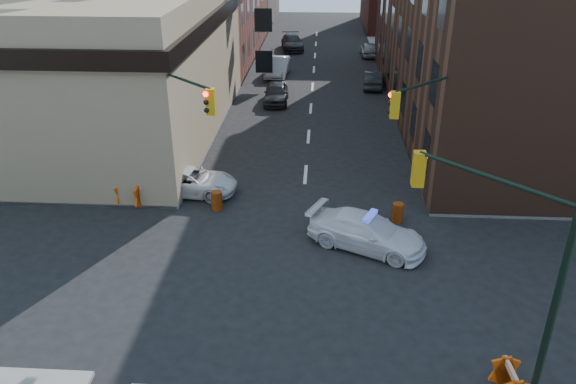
# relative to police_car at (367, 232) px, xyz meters

# --- Properties ---
(ground) EXTENTS (140.00, 140.00, 0.00)m
(ground) POSITION_rel_police_car_xyz_m (-2.83, -2.57, -0.74)
(ground) COLOR black
(ground) RESTS_ON ground
(sidewalk_nw) EXTENTS (34.00, 54.50, 0.15)m
(sidewalk_nw) POSITION_rel_police_car_xyz_m (-25.83, 30.18, -0.66)
(sidewalk_nw) COLOR gray
(sidewalk_nw) RESTS_ON ground
(sidewalk_ne) EXTENTS (34.00, 54.50, 0.15)m
(sidewalk_ne) POSITION_rel_police_car_xyz_m (20.17, 30.18, -0.66)
(sidewalk_ne) COLOR gray
(sidewalk_ne) RESTS_ON ground
(bank_building) EXTENTS (22.00, 22.00, 9.00)m
(bank_building) POSITION_rel_police_car_xyz_m (-19.83, 13.93, 3.76)
(bank_building) COLOR #957E61
(bank_building) RESTS_ON ground
(commercial_row_ne) EXTENTS (14.00, 34.00, 14.00)m
(commercial_row_ne) POSITION_rel_police_car_xyz_m (10.17, 19.93, 6.26)
(commercial_row_ne) COLOR #482A1D
(commercial_row_ne) RESTS_ON ground
(signal_pole_se) EXTENTS (5.40, 5.27, 8.00)m
(signal_pole_se) POSITION_rel_police_car_xyz_m (3.20, -8.09, 3.88)
(signal_pole_se) COLOR black
(signal_pole_se) RESTS_ON sidewalk_se
(signal_pole_nw) EXTENTS (3.58, 3.67, 8.00)m
(signal_pole_nw) POSITION_rel_police_car_xyz_m (-8.69, 2.77, 3.60)
(signal_pole_nw) COLOR black
(signal_pole_nw) RESTS_ON sidewalk_nw
(signal_pole_ne) EXTENTS (3.67, 3.58, 8.00)m
(signal_pole_ne) POSITION_rel_police_car_xyz_m (3.00, 2.78, 3.60)
(signal_pole_ne) COLOR black
(signal_pole_ne) RESTS_ON sidewalk_ne
(tree_ne_near) EXTENTS (3.00, 3.00, 4.85)m
(tree_ne_near) POSITION_rel_police_car_xyz_m (4.67, 23.43, 2.75)
(tree_ne_near) COLOR black
(tree_ne_near) RESTS_ON sidewalk_ne
(tree_ne_far) EXTENTS (3.00, 3.00, 4.85)m
(tree_ne_far) POSITION_rel_police_car_xyz_m (4.67, 31.43, 2.75)
(tree_ne_far) COLOR black
(tree_ne_far) RESTS_ON sidewalk_ne
(police_car) EXTENTS (5.48, 4.00, 1.47)m
(police_car) POSITION_rel_police_car_xyz_m (0.00, 0.00, 0.00)
(police_car) COLOR white
(police_car) RESTS_ON ground
(pickup) EXTENTS (4.99, 2.66, 1.34)m
(pickup) POSITION_rel_police_car_xyz_m (-8.63, 4.77, -0.07)
(pickup) COLOR silver
(pickup) RESTS_ON ground
(parked_car_wnear) EXTENTS (1.89, 4.48, 1.51)m
(parked_car_wnear) POSITION_rel_police_car_xyz_m (-5.51, 20.75, 0.02)
(parked_car_wnear) COLOR black
(parked_car_wnear) RESTS_ON ground
(parked_car_wfar) EXTENTS (2.11, 5.05, 1.62)m
(parked_car_wfar) POSITION_rel_police_car_xyz_m (-6.02, 28.90, 0.08)
(parked_car_wfar) COLOR #9B9FA4
(parked_car_wfar) RESTS_ON ground
(parked_car_wdeep) EXTENTS (2.85, 5.53, 1.53)m
(parked_car_wdeep) POSITION_rel_police_car_xyz_m (-5.33, 40.26, 0.03)
(parked_car_wdeep) COLOR black
(parked_car_wdeep) RESTS_ON ground
(parked_car_enear) EXTENTS (1.76, 4.25, 1.37)m
(parked_car_enear) POSITION_rel_police_car_xyz_m (2.16, 25.50, -0.05)
(parked_car_enear) COLOR black
(parked_car_enear) RESTS_ON ground
(parked_car_efar) EXTENTS (1.75, 4.18, 1.41)m
(parked_car_efar) POSITION_rel_police_car_xyz_m (2.67, 37.49, -0.03)
(parked_car_efar) COLOR #979B9F
(parked_car_efar) RESTS_ON ground
(pedestrian_a) EXTENTS (0.59, 0.42, 1.55)m
(pedestrian_a) POSITION_rel_police_car_xyz_m (-12.93, 3.67, 0.19)
(pedestrian_a) COLOR black
(pedestrian_a) RESTS_ON sidewalk_nw
(pedestrian_b) EXTENTS (0.91, 0.78, 1.61)m
(pedestrian_b) POSITION_rel_police_car_xyz_m (-15.68, 4.82, 0.22)
(pedestrian_b) COLOR black
(pedestrian_b) RESTS_ON sidewalk_nw
(pedestrian_c) EXTENTS (0.99, 0.65, 1.56)m
(pedestrian_c) POSITION_rel_police_car_xyz_m (-15.83, 5.62, 0.19)
(pedestrian_c) COLOR #1D212B
(pedestrian_c) RESTS_ON sidewalk_nw
(barrel_road) EXTENTS (0.67, 0.67, 0.92)m
(barrel_road) POSITION_rel_police_car_xyz_m (1.59, 2.36, -0.28)
(barrel_road) COLOR #D35609
(barrel_road) RESTS_ON ground
(barrel_bank) EXTENTS (0.62, 0.62, 0.94)m
(barrel_bank) POSITION_rel_police_car_xyz_m (-6.96, 3.03, -0.27)
(barrel_bank) COLOR #E65B0A
(barrel_bank) RESTS_ON ground
(barricade_se_a) EXTENTS (0.69, 1.30, 0.95)m
(barricade_se_a) POSITION_rel_police_car_xyz_m (3.57, -8.27, -0.11)
(barricade_se_a) COLOR red
(barricade_se_a) RESTS_ON sidewalk_se
(barricade_nw_a) EXTENTS (1.49, 0.99, 1.03)m
(barricade_nw_a) POSITION_rel_police_car_xyz_m (-11.20, 3.13, -0.07)
(barricade_nw_a) COLOR orange
(barricade_nw_a) RESTS_ON sidewalk_nw
(barricade_nw_b) EXTENTS (1.20, 0.79, 0.83)m
(barricade_nw_b) POSITION_rel_police_car_xyz_m (-14.04, 4.65, -0.17)
(barricade_nw_b) COLOR #CB4409
(barricade_nw_b) RESTS_ON sidewalk_nw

